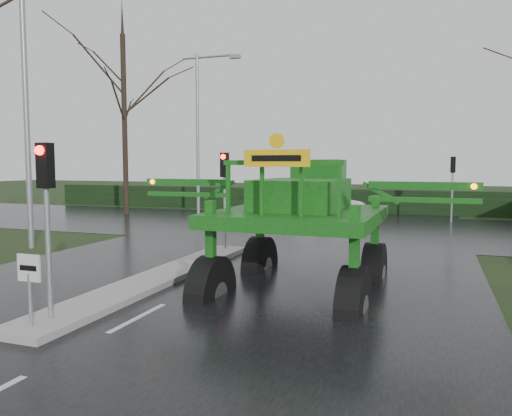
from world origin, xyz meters
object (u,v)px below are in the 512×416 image
(traffic_signal_near, at_px, (46,193))
(street_light_left_far, at_px, (202,118))
(traffic_signal_far, at_px, (453,174))
(street_light_left_near, at_px, (32,84))
(crop_sprayer, at_px, (214,201))
(white_sedan, at_px, (330,216))
(traffic_signal_mid, at_px, (225,180))
(keep_left_sign, at_px, (29,278))

(traffic_signal_near, xyz_separation_m, street_light_left_far, (-6.89, 21.01, 3.40))
(traffic_signal_far, relative_size, street_light_left_near, 0.35)
(crop_sprayer, bearing_deg, white_sedan, 93.82)
(traffic_signal_mid, height_order, street_light_left_far, street_light_left_far)
(street_light_left_far, height_order, crop_sprayer, street_light_left_far)
(traffic_signal_near, xyz_separation_m, traffic_signal_far, (7.80, 21.02, 0.00))
(traffic_signal_mid, height_order, white_sedan, traffic_signal_mid)
(traffic_signal_near, relative_size, traffic_signal_mid, 1.00)
(traffic_signal_far, xyz_separation_m, crop_sprayer, (-5.88, -17.61, -0.34))
(keep_left_sign, bearing_deg, crop_sprayer, 63.73)
(traffic_signal_mid, xyz_separation_m, street_light_left_near, (-6.89, -1.49, 3.40))
(white_sedan, bearing_deg, street_light_left_near, 168.33)
(keep_left_sign, height_order, traffic_signal_mid, traffic_signal_mid)
(street_light_left_near, distance_m, white_sedan, 18.12)
(keep_left_sign, relative_size, street_light_left_far, 0.14)
(traffic_signal_near, bearing_deg, traffic_signal_far, 69.64)
(traffic_signal_near, xyz_separation_m, traffic_signal_mid, (0.00, 8.50, 0.00))
(white_sedan, bearing_deg, traffic_signal_near, -166.77)
(traffic_signal_near, relative_size, crop_sprayer, 0.41)
(traffic_signal_near, distance_m, traffic_signal_far, 22.42)
(street_light_left_near, bearing_deg, traffic_signal_near, -45.47)
(street_light_left_near, bearing_deg, crop_sprayer, -22.22)
(keep_left_sign, height_order, street_light_left_near, street_light_left_near)
(traffic_signal_far, relative_size, street_light_left_far, 0.35)
(keep_left_sign, bearing_deg, traffic_signal_mid, 90.00)
(traffic_signal_mid, height_order, traffic_signal_far, same)
(traffic_signal_near, relative_size, white_sedan, 0.83)
(traffic_signal_near, bearing_deg, crop_sprayer, 60.54)
(keep_left_sign, bearing_deg, white_sedan, 87.48)
(keep_left_sign, xyz_separation_m, traffic_signal_mid, (0.00, 8.99, 1.53))
(crop_sprayer, xyz_separation_m, white_sedan, (-0.93, 18.78, -2.25))
(traffic_signal_near, bearing_deg, keep_left_sign, -90.00)
(traffic_signal_near, xyz_separation_m, street_light_left_near, (-6.89, 7.01, 3.40))
(keep_left_sign, distance_m, crop_sprayer, 4.51)
(traffic_signal_far, bearing_deg, traffic_signal_near, 69.64)
(street_light_left_far, xyz_separation_m, white_sedan, (7.89, 1.18, -5.99))
(street_light_left_near, bearing_deg, keep_left_sign, -47.41)
(street_light_left_near, bearing_deg, street_light_left_far, 90.00)
(keep_left_sign, xyz_separation_m, white_sedan, (1.00, 22.68, -1.06))
(traffic_signal_far, xyz_separation_m, street_light_left_near, (-14.69, -14.01, 3.40))
(crop_sprayer, bearing_deg, traffic_signal_far, 72.55)
(traffic_signal_far, bearing_deg, traffic_signal_mid, 58.07)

